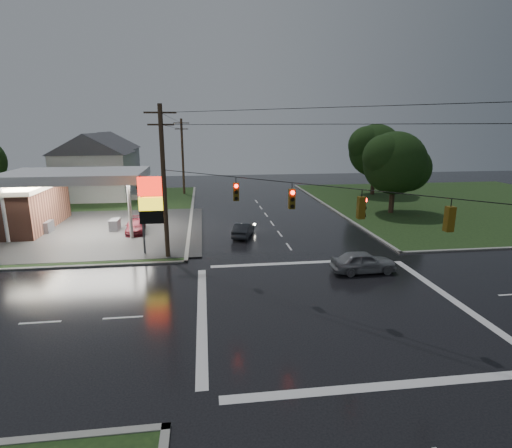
{
  "coord_description": "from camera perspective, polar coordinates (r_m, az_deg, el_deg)",
  "views": [
    {
      "loc": [
        -6.69,
        -19.35,
        9.52
      ],
      "look_at": [
        -3.24,
        6.86,
        3.0
      ],
      "focal_mm": 28.0,
      "sensor_mm": 36.0,
      "label": 1
    }
  ],
  "objects": [
    {
      "name": "ground",
      "position": [
        22.58,
        10.69,
        -11.34
      ],
      "size": [
        120.0,
        120.0,
        0.0
      ],
      "primitive_type": "plane",
      "color": "black",
      "rests_on": "ground"
    },
    {
      "name": "grass_nw",
      "position": [
        50.19,
        -29.97,
        1.09
      ],
      "size": [
        36.0,
        36.0,
        0.08
      ],
      "primitive_type": "cube",
      "color": "black",
      "rests_on": "ground"
    },
    {
      "name": "grass_ne",
      "position": [
        56.7,
        27.88,
        2.61
      ],
      "size": [
        36.0,
        36.0,
        0.08
      ],
      "primitive_type": "cube",
      "color": "black",
      "rests_on": "ground"
    },
    {
      "name": "pylon_sign",
      "position": [
        30.59,
        -14.55,
        3.03
      ],
      "size": [
        2.0,
        0.35,
        6.0
      ],
      "color": "#59595E",
      "rests_on": "ground"
    },
    {
      "name": "utility_pole_nw",
      "position": [
        29.23,
        -13.03,
        6.03
      ],
      "size": [
        2.2,
        0.32,
        11.0
      ],
      "color": "#382619",
      "rests_on": "ground"
    },
    {
      "name": "utility_pole_n",
      "position": [
        57.56,
        -10.43,
        9.59
      ],
      "size": [
        2.2,
        0.32,
        10.5
      ],
      "color": "#382619",
      "rests_on": "ground"
    },
    {
      "name": "traffic_signals",
      "position": [
        20.69,
        11.56,
        5.13
      ],
      "size": [
        26.87,
        26.87,
        1.47
      ],
      "color": "black",
      "rests_on": "ground"
    },
    {
      "name": "house_near",
      "position": [
        57.38,
        -22.07,
        7.73
      ],
      "size": [
        11.05,
        8.48,
        8.6
      ],
      "color": "silver",
      "rests_on": "ground"
    },
    {
      "name": "house_far",
      "position": [
        69.24,
        -20.47,
        8.75
      ],
      "size": [
        11.05,
        8.48,
        8.6
      ],
      "color": "silver",
      "rests_on": "ground"
    },
    {
      "name": "tree_ne_near",
      "position": [
        46.47,
        19.37,
        8.19
      ],
      "size": [
        7.99,
        6.8,
        8.98
      ],
      "color": "black",
      "rests_on": "ground"
    },
    {
      "name": "tree_ne_far",
      "position": [
        58.53,
        16.81,
        10.0
      ],
      "size": [
        8.46,
        7.2,
        9.8
      ],
      "color": "black",
      "rests_on": "ground"
    },
    {
      "name": "car_north",
      "position": [
        35.19,
        -1.82,
        -0.8
      ],
      "size": [
        2.42,
        4.03,
        1.25
      ],
      "primitive_type": "imported",
      "rotation": [
        0.0,
        0.0,
        2.83
      ],
      "color": "black",
      "rests_on": "ground"
    },
    {
      "name": "car_crossing",
      "position": [
        27.58,
        15.08,
        -5.23
      ],
      "size": [
        4.31,
        1.82,
        1.46
      ],
      "primitive_type": "imported",
      "rotation": [
        0.0,
        0.0,
        1.59
      ],
      "color": "gray",
      "rests_on": "ground"
    },
    {
      "name": "car_pump",
      "position": [
        38.07,
        -16.82,
        -0.29
      ],
      "size": [
        2.15,
        4.34,
        1.21
      ],
      "primitive_type": "imported",
      "rotation": [
        0.0,
        0.0,
        0.11
      ],
      "color": "maroon",
      "rests_on": "ground"
    }
  ]
}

